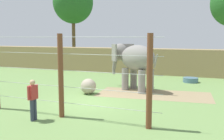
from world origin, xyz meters
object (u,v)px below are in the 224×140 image
object	(u,v)px
zookeeper	(33,98)
enrichment_ball	(88,86)
elephant	(134,60)
water_tub	(191,80)

from	to	relation	value
zookeeper	enrichment_ball	bearing A→B (deg)	91.93
elephant	zookeeper	world-z (taller)	elephant
enrichment_ball	water_tub	bearing A→B (deg)	50.33
zookeeper	water_tub	size ratio (longest dim) A/B	1.52
enrichment_ball	zookeeper	xyz separation A→B (m)	(0.18, -5.22, 0.47)
enrichment_ball	zookeeper	distance (m)	5.24
elephant	zookeeper	size ratio (longest dim) A/B	2.16
zookeeper	elephant	bearing A→B (deg)	74.80
enrichment_ball	water_tub	size ratio (longest dim) A/B	0.83
elephant	water_tub	world-z (taller)	elephant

